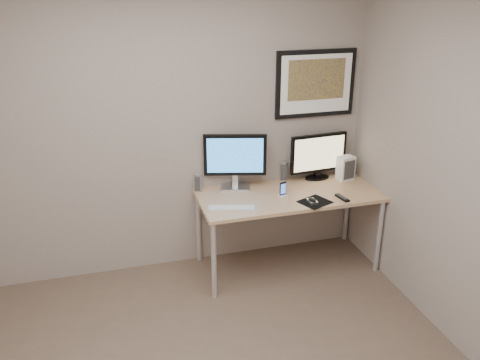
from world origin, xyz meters
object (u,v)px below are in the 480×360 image
(monitor_large, at_px, (235,159))
(speaker_left, at_px, (198,183))
(desk, at_px, (288,200))
(fan_unit, at_px, (346,168))
(monitor_tv, at_px, (318,155))
(phone_dock, at_px, (283,189))
(framed_art, at_px, (316,84))
(keyboard, at_px, (231,208))
(speaker_right, at_px, (283,171))

(monitor_large, height_order, speaker_left, monitor_large)
(desk, relative_size, fan_unit, 7.02)
(monitor_tv, bearing_deg, phone_dock, -150.80)
(monitor_tv, bearing_deg, framed_art, 110.32)
(desk, distance_m, speaker_left, 0.82)
(monitor_large, xyz_separation_m, fan_unit, (1.05, -0.08, -0.17))
(framed_art, distance_m, monitor_large, 0.99)
(speaker_left, bearing_deg, keyboard, -48.01)
(desk, xyz_separation_m, keyboard, (-0.57, -0.16, 0.07))
(monitor_large, xyz_separation_m, speaker_right, (0.48, 0.05, -0.19))
(phone_dock, bearing_deg, fan_unit, 2.14)
(monitor_large, bearing_deg, fan_unit, 10.44)
(fan_unit, bearing_deg, desk, -177.69)
(monitor_large, relative_size, speaker_right, 2.95)
(monitor_tv, xyz_separation_m, phone_dock, (-0.46, -0.30, -0.17))
(keyboard, bearing_deg, fan_unit, 30.24)
(desk, height_order, phone_dock, phone_dock)
(monitor_tv, bearing_deg, fan_unit, -23.96)
(phone_dock, relative_size, fan_unit, 0.59)
(monitor_tv, height_order, fan_unit, monitor_tv)
(framed_art, xyz_separation_m, phone_dock, (-0.42, -0.38, -0.82))
(speaker_left, distance_m, phone_dock, 0.75)
(speaker_left, height_order, fan_unit, fan_unit)
(monitor_tv, height_order, speaker_right, monitor_tv)
(speaker_right, distance_m, fan_unit, 0.58)
(desk, xyz_separation_m, speaker_right, (0.06, 0.30, 0.16))
(desk, height_order, framed_art, framed_art)
(framed_art, relative_size, fan_unit, 3.29)
(speaker_right, bearing_deg, monitor_large, -159.30)
(monitor_large, height_order, phone_dock, monitor_large)
(desk, xyz_separation_m, speaker_left, (-0.76, 0.28, 0.15))
(framed_art, bearing_deg, desk, -136.54)
(desk, bearing_deg, speaker_right, 78.57)
(speaker_left, relative_size, phone_dock, 1.20)
(phone_dock, relative_size, keyboard, 0.34)
(framed_art, distance_m, keyboard, 1.37)
(monitor_large, bearing_deg, desk, -15.68)
(speaker_left, bearing_deg, fan_unit, 14.03)
(desk, relative_size, keyboard, 4.10)
(monitor_large, relative_size, phone_dock, 4.06)
(monitor_large, relative_size, keyboard, 1.40)
(speaker_right, bearing_deg, fan_unit, 0.88)
(monitor_large, bearing_deg, keyboard, -94.93)
(speaker_right, bearing_deg, framed_art, 20.03)
(desk, height_order, fan_unit, fan_unit)
(speaker_left, distance_m, speaker_right, 0.82)
(speaker_right, distance_m, keyboard, 0.79)
(speaker_left, bearing_deg, monitor_large, 14.12)
(desk, xyz_separation_m, monitor_large, (-0.42, 0.25, 0.35))
(desk, distance_m, framed_art, 1.07)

